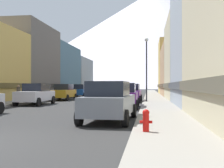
% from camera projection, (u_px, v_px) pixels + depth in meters
% --- Properties ---
extents(sidewalk_left, '(2.50, 100.00, 0.15)m').
position_uv_depth(sidewalk_left, '(74.00, 95.00, 42.74)').
color(sidewalk_left, gray).
rests_on(sidewalk_left, ground).
extents(sidewalk_right, '(2.50, 100.00, 0.15)m').
position_uv_depth(sidewalk_right, '(153.00, 96.00, 41.06)').
color(sidewalk_right, gray).
rests_on(sidewalk_right, ground).
extents(storefront_left_2, '(7.44, 10.10, 9.52)m').
position_uv_depth(storefront_left_2, '(22.00, 63.00, 35.66)').
color(storefront_left_2, '#66605B').
rests_on(storefront_left_2, ground).
extents(storefront_left_3, '(9.66, 12.16, 8.52)m').
position_uv_depth(storefront_left_3, '(46.00, 71.00, 46.86)').
color(storefront_left_3, slate).
rests_on(storefront_left_3, ground).
extents(storefront_left_4, '(8.89, 11.20, 7.49)m').
position_uv_depth(storefront_left_4, '(69.00, 77.00, 58.94)').
color(storefront_left_4, '#99A5B2').
rests_on(storefront_left_4, ground).
extents(storefront_right_2, '(7.96, 9.63, 8.78)m').
position_uv_depth(storefront_right_2, '(203.00, 61.00, 29.15)').
color(storefront_right_2, beige).
rests_on(storefront_right_2, ground).
extents(storefront_right_3, '(7.18, 12.49, 7.50)m').
position_uv_depth(storefront_right_3, '(185.00, 72.00, 40.57)').
color(storefront_right_3, tan).
rests_on(storefront_right_3, ground).
extents(storefront_right_4, '(10.24, 8.13, 10.21)m').
position_uv_depth(storefront_right_4, '(186.00, 68.00, 50.89)').
color(storefront_right_4, '#D8B259').
rests_on(storefront_right_4, ground).
extents(car_left_1, '(2.10, 4.42, 1.78)m').
position_uv_depth(car_left_1, '(36.00, 94.00, 22.52)').
color(car_left_1, silver).
rests_on(car_left_1, ground).
extents(car_left_2, '(2.13, 4.43, 1.78)m').
position_uv_depth(car_left_2, '(64.00, 92.00, 29.85)').
color(car_left_2, '#B28419').
rests_on(car_left_2, ground).
extents(car_left_3, '(2.13, 4.43, 1.78)m').
position_uv_depth(car_left_3, '(80.00, 91.00, 37.15)').
color(car_left_3, '#19478C').
rests_on(car_left_3, ground).
extents(car_right_0, '(2.23, 4.48, 1.78)m').
position_uv_depth(car_right_0, '(109.00, 101.00, 12.06)').
color(car_right_0, slate).
rests_on(car_right_0, ground).
extents(car_right_1, '(2.09, 4.41, 1.78)m').
position_uv_depth(car_right_1, '(124.00, 95.00, 19.21)').
color(car_right_1, '#591E72').
rests_on(car_right_1, ground).
extents(car_right_2, '(2.13, 4.43, 1.78)m').
position_uv_depth(car_right_2, '(131.00, 93.00, 26.49)').
color(car_right_2, '#591E72').
rests_on(car_right_2, ground).
extents(car_driving_0, '(2.06, 4.40, 1.78)m').
position_uv_depth(car_driving_0, '(124.00, 90.00, 43.38)').
color(car_driving_0, '#9E1111').
rests_on(car_driving_0, ground).
extents(fire_hydrant_near, '(0.40, 0.22, 0.70)m').
position_uv_depth(fire_hydrant_near, '(146.00, 120.00, 8.48)').
color(fire_hydrant_near, red).
rests_on(fire_hydrant_near, sidewalk_right).
extents(potted_plant_1, '(0.50, 0.50, 0.82)m').
position_uv_depth(potted_plant_1, '(26.00, 96.00, 27.88)').
color(potted_plant_1, '#4C4C51').
rests_on(potted_plant_1, sidewalk_left).
extents(pedestrian_0, '(0.36, 0.36, 1.70)m').
position_uv_depth(pedestrian_0, '(46.00, 91.00, 31.29)').
color(pedestrian_0, brown).
rests_on(pedestrian_0, sidewalk_left).
extents(pedestrian_1, '(0.36, 0.36, 1.52)m').
position_uv_depth(pedestrian_1, '(18.00, 94.00, 24.63)').
color(pedestrian_1, brown).
rests_on(pedestrian_1, sidewalk_left).
extents(streetlamp_right, '(0.36, 0.36, 5.86)m').
position_uv_depth(streetlamp_right, '(147.00, 60.00, 24.77)').
color(streetlamp_right, black).
rests_on(streetlamp_right, sidewalk_right).
extents(mountain_backdrop, '(283.57, 283.57, 94.10)m').
position_uv_depth(mountain_backdrop, '(153.00, 39.00, 263.88)').
color(mountain_backdrop, silver).
rests_on(mountain_backdrop, ground).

